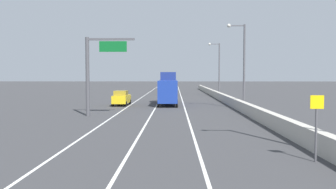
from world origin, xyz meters
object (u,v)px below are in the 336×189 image
car_black_2 (171,89)px  speed_advisory_sign (316,123)px  overhead_sign_gantry (95,66)px  lamp_post_right_near (336,38)px  lamp_post_right_second (242,60)px  lamp_post_right_third (218,66)px  box_truck (168,90)px  car_green_1 (171,87)px  car_yellow_0 (121,98)px

car_black_2 → speed_advisory_sign: bearing=-82.9°
overhead_sign_gantry → lamp_post_right_near: 22.62m
lamp_post_right_second → lamp_post_right_third: (0.16, 24.32, 0.00)m
box_truck → car_black_2: bearing=89.9°
car_green_1 → car_black_2: 14.17m
car_green_1 → box_truck: bearing=-90.1°
lamp_post_right_near → car_green_1: (-8.40, 70.58, -4.71)m
car_black_2 → lamp_post_right_second: bearing=-75.0°
lamp_post_right_third → car_green_1: size_ratio=2.14×
lamp_post_right_near → car_yellow_0: size_ratio=2.28×
car_green_1 → speed_advisory_sign: bearing=-84.3°
lamp_post_right_third → car_green_1: 24.06m
overhead_sign_gantry → speed_advisory_sign: 22.87m
lamp_post_right_third → car_yellow_0: bearing=-126.4°
car_yellow_0 → box_truck: bearing=15.9°
speed_advisory_sign → lamp_post_right_near: (1.29, 1.18, 3.88)m
speed_advisory_sign → car_yellow_0: size_ratio=0.70×
car_black_2 → box_truck: box_truck is taller
box_truck → car_yellow_0: bearing=-164.1°
overhead_sign_gantry → car_black_2: overhead_sign_gantry is taller
lamp_post_right_near → car_yellow_0: bearing=116.8°
car_yellow_0 → car_green_1: (6.05, 41.93, -0.03)m
lamp_post_right_third → car_black_2: size_ratio=2.39×
lamp_post_right_second → car_yellow_0: lamp_post_right_second is taller
lamp_post_right_near → car_black_2: bearing=98.5°
speed_advisory_sign → lamp_post_right_third: bearing=88.2°
lamp_post_right_third → car_green_1: bearing=111.6°
overhead_sign_gantry → box_truck: bearing=63.8°
car_green_1 → car_black_2: (-0.04, -14.17, 0.06)m
overhead_sign_gantry → lamp_post_right_third: 35.45m
lamp_post_right_third → overhead_sign_gantry: bearing=-115.9°
lamp_post_right_third → lamp_post_right_second: bearing=-90.4°
lamp_post_right_third → lamp_post_right_near: bearing=-90.3°
lamp_post_right_second → car_black_2: (-8.57, 32.09, -4.64)m
overhead_sign_gantry → lamp_post_right_second: 17.10m
overhead_sign_gantry → lamp_post_right_second: bearing=26.3°
overhead_sign_gantry → lamp_post_right_near: lamp_post_right_near is taller
car_yellow_0 → car_black_2: (6.01, 27.76, 0.03)m
lamp_post_right_near → lamp_post_right_second: (0.14, 24.32, 0.00)m
lamp_post_right_third → car_black_2: 12.57m
lamp_post_right_second → box_truck: lamp_post_right_second is taller
lamp_post_right_near → speed_advisory_sign: bearing=-137.6°
lamp_post_right_second → car_green_1: 47.27m
overhead_sign_gantry → lamp_post_right_third: lamp_post_right_third is taller
speed_advisory_sign → lamp_post_right_near: bearing=42.4°
speed_advisory_sign → lamp_post_right_near: lamp_post_right_near is taller
overhead_sign_gantry → car_green_1: (6.77, 53.82, -3.79)m
car_yellow_0 → car_black_2: 28.41m
speed_advisory_sign → overhead_sign_gantry: bearing=127.7°
car_yellow_0 → lamp_post_right_near: bearing=-63.2°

